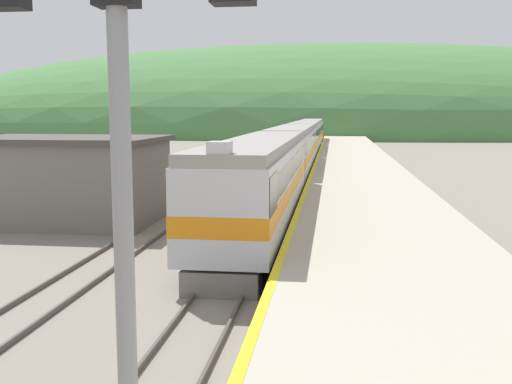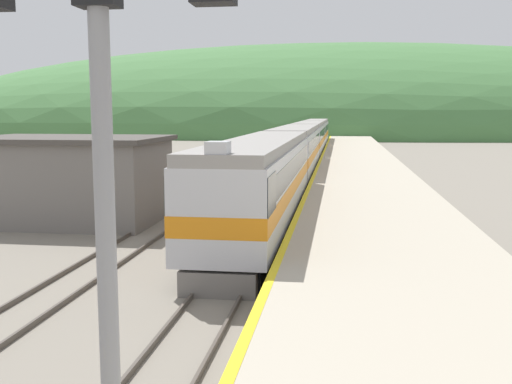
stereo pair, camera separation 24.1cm
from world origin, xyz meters
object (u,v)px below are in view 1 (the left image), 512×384
at_px(carriage_third, 305,139).
at_px(carriage_fourth, 312,133).
at_px(signal_mast_main, 118,72).
at_px(carriage_second, 292,151).
at_px(express_train_lead_car, 260,181).

relative_size(carriage_third, carriage_fourth, 1.00).
bearing_deg(carriage_third, signal_mast_main, -88.87).
distance_m(carriage_second, carriage_fourth, 40.89).
bearing_deg(carriage_second, express_train_lead_car, -90.00).
relative_size(carriage_second, carriage_fourth, 1.00).
bearing_deg(signal_mast_main, carriage_second, 91.68).
xyz_separation_m(carriage_third, carriage_fourth, (0.00, 20.44, 0.00)).
distance_m(express_train_lead_car, carriage_second, 21.17).
xyz_separation_m(carriage_fourth, signal_mast_main, (1.24, -83.12, 3.52)).
distance_m(carriage_fourth, signal_mast_main, 83.20).
height_order(carriage_third, signal_mast_main, signal_mast_main).
bearing_deg(express_train_lead_car, signal_mast_main, -86.63).
bearing_deg(carriage_second, carriage_third, 90.00).
bearing_deg(signal_mast_main, express_train_lead_car, 93.37).
xyz_separation_m(express_train_lead_car, signal_mast_main, (1.24, -21.06, 3.51)).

